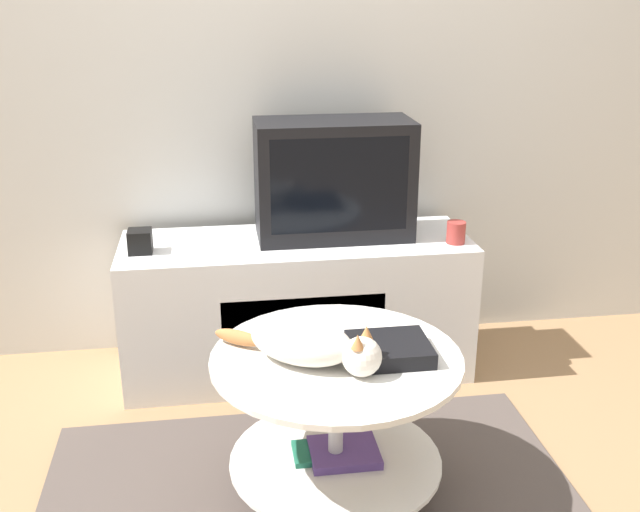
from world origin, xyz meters
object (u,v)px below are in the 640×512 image
(speaker, at_px, (140,241))
(cat, at_px, (309,343))
(tv, at_px, (334,179))
(dvd_box, at_px, (389,349))

(speaker, xyz_separation_m, cat, (0.52, -0.82, -0.04))
(tv, relative_size, dvd_box, 2.63)
(speaker, bearing_deg, cat, -57.79)
(tv, xyz_separation_m, cat, (-0.22, -0.91, -0.23))
(tv, height_order, dvd_box, tv)
(speaker, bearing_deg, dvd_box, -47.68)
(tv, distance_m, dvd_box, 0.94)
(dvd_box, xyz_separation_m, cat, (-0.23, -0.00, 0.04))
(tv, distance_m, cat, 0.96)
(dvd_box, bearing_deg, speaker, 132.32)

